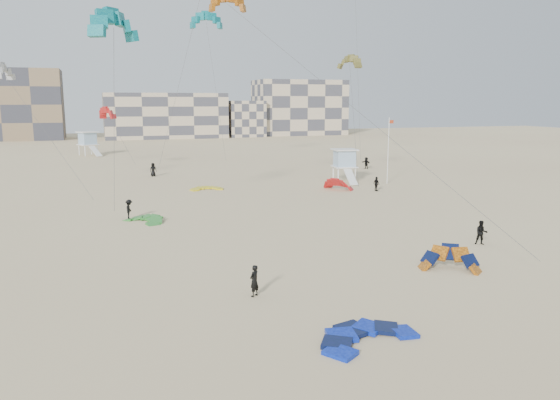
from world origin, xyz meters
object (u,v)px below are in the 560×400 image
object	(u,v)px
kite_ground_orange	(449,270)
kitesurfer_main	(254,281)
kite_ground_blue	(366,340)
lifeguard_tower_near	(344,165)

from	to	relation	value
kite_ground_orange	kitesurfer_main	bearing A→B (deg)	-142.90
kite_ground_blue	kitesurfer_main	bearing A→B (deg)	99.44
kite_ground_blue	kite_ground_orange	size ratio (longest dim) A/B	1.26
kite_ground_orange	lifeguard_tower_near	bearing A→B (deg)	108.77
lifeguard_tower_near	kite_ground_blue	bearing A→B (deg)	-106.21
kite_ground_orange	lifeguard_tower_near	distance (m)	36.24
kitesurfer_main	kite_ground_orange	bearing A→B (deg)	146.04
kite_ground_orange	kitesurfer_main	xyz separation A→B (m)	(-12.06, -0.62, 0.81)
kite_ground_blue	lifeguard_tower_near	size ratio (longest dim) A/B	0.74
kite_ground_blue	kitesurfer_main	world-z (taller)	kitesurfer_main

